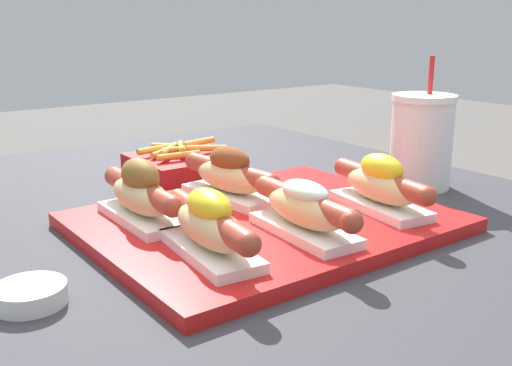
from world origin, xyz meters
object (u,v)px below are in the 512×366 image
object	(u,v)px
hot_dog_0	(209,225)
drink_cup	(421,141)
hot_dog_1	(305,208)
fries_basket	(184,163)
hot_dog_4	(230,175)
hot_dog_3	(141,194)
sauce_bowl	(30,294)
hot_dog_2	(381,185)
serving_tray	(265,222)

from	to	relation	value
hot_dog_0	drink_cup	distance (m)	0.47
hot_dog_1	fries_basket	xyz separation A→B (m)	(0.06, 0.40, -0.03)
hot_dog_0	hot_dog_4	xyz separation A→B (m)	(0.14, 0.16, 0.00)
hot_dog_3	sauce_bowl	bearing A→B (deg)	-147.07
fries_basket	drink_cup	bearing A→B (deg)	-48.05
hot_dog_3	drink_cup	distance (m)	0.47
hot_dog_4	sauce_bowl	size ratio (longest dim) A/B	2.77
hot_dog_0	sauce_bowl	world-z (taller)	hot_dog_0
hot_dog_4	drink_cup	size ratio (longest dim) A/B	0.92
drink_cup	hot_dog_0	bearing A→B (deg)	-169.31
sauce_bowl	fries_basket	size ratio (longest dim) A/B	0.41
hot_dog_1	hot_dog_2	xyz separation A→B (m)	(0.15, 0.01, 0.00)
hot_dog_3	drink_cup	bearing A→B (deg)	-7.53
hot_dog_2	hot_dog_3	distance (m)	0.32
drink_cup	hot_dog_4	bearing A→B (deg)	166.77
hot_dog_1	hot_dog_4	distance (m)	0.18
serving_tray	hot_dog_0	world-z (taller)	hot_dog_0
hot_dog_3	fries_basket	xyz separation A→B (m)	(0.20, 0.24, -0.03)
hot_dog_0	hot_dog_1	size ratio (longest dim) A/B	1.00
hot_dog_2	fries_basket	size ratio (longest dim) A/B	1.14
serving_tray	drink_cup	bearing A→B (deg)	2.41
hot_dog_0	sauce_bowl	distance (m)	0.19
hot_dog_1	drink_cup	bearing A→B (deg)	16.47
sauce_bowl	drink_cup	world-z (taller)	drink_cup
sauce_bowl	fries_basket	xyz separation A→B (m)	(0.37, 0.35, 0.01)
hot_dog_1	fries_basket	distance (m)	0.41
hot_dog_0	fries_basket	size ratio (longest dim) A/B	1.15
serving_tray	hot_dog_2	xyz separation A→B (m)	(0.14, -0.07, 0.04)
hot_dog_0	hot_dog_4	size ratio (longest dim) A/B	1.00
hot_dog_4	sauce_bowl	distance (m)	0.35
hot_dog_4	sauce_bowl	world-z (taller)	hot_dog_4
hot_dog_1	hot_dog_4	world-z (taller)	hot_dog_4
hot_dog_0	drink_cup	world-z (taller)	drink_cup
hot_dog_1	hot_dog_0	bearing A→B (deg)	174.36
hot_dog_2	hot_dog_0	bearing A→B (deg)	-179.75
hot_dog_2	hot_dog_3	xyz separation A→B (m)	(-0.28, 0.15, 0.00)
serving_tray	drink_cup	xyz separation A→B (m)	(0.33, 0.01, 0.07)
serving_tray	hot_dog_2	size ratio (longest dim) A/B	2.31
fries_basket	hot_dog_4	bearing A→B (deg)	-103.33
serving_tray	hot_dog_1	world-z (taller)	hot_dog_1
hot_dog_4	sauce_bowl	bearing A→B (deg)	-158.20
hot_dog_0	hot_dog_3	world-z (taller)	hot_dog_3
serving_tray	hot_dog_3	distance (m)	0.16
hot_dog_3	hot_dog_4	bearing A→B (deg)	5.65
drink_cup	hot_dog_1	bearing A→B (deg)	-163.53
hot_dog_0	drink_cup	bearing A→B (deg)	10.69
hot_dog_1	hot_dog_4	size ratio (longest dim) A/B	1.00
hot_dog_3	drink_cup	xyz separation A→B (m)	(0.47, -0.06, 0.02)
serving_tray	fries_basket	distance (m)	0.32
drink_cup	hot_dog_2	bearing A→B (deg)	-155.62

